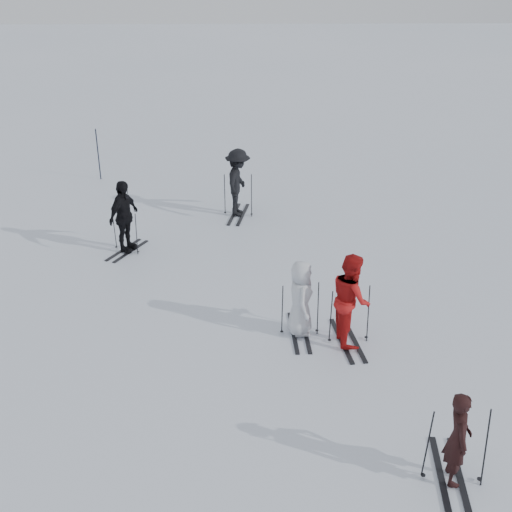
{
  "coord_description": "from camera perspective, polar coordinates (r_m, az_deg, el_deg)",
  "views": [
    {
      "loc": [
        -0.24,
        -11.79,
        7.13
      ],
      "look_at": [
        0.0,
        1.0,
        1.0
      ],
      "focal_mm": 45.0,
      "sensor_mm": 36.0,
      "label": 1
    }
  ],
  "objects": [
    {
      "name": "ground",
      "position": [
        13.78,
        0.08,
        -5.56
      ],
      "size": [
        120.0,
        120.0,
        0.0
      ],
      "primitive_type": "plane",
      "color": "silver",
      "rests_on": "ground"
    },
    {
      "name": "skier_near_dark",
      "position": [
        10.01,
        17.49,
        -15.31
      ],
      "size": [
        0.43,
        0.6,
        1.53
      ],
      "primitive_type": "imported",
      "rotation": [
        0.0,
        0.0,
        1.46
      ],
      "color": "black",
      "rests_on": "ground"
    },
    {
      "name": "skier_red",
      "position": [
        12.69,
        8.42,
        -3.87
      ],
      "size": [
        0.82,
        1.0,
        1.89
      ],
      "primitive_type": "imported",
      "rotation": [
        0.0,
        0.0,
        1.69
      ],
      "color": "#B01413",
      "rests_on": "ground"
    },
    {
      "name": "skier_grey",
      "position": [
        12.91,
        3.97,
        -3.85
      ],
      "size": [
        0.53,
        0.8,
        1.59
      ],
      "primitive_type": "imported",
      "rotation": [
        0.0,
        0.0,
        1.61
      ],
      "color": "silver",
      "rests_on": "ground"
    },
    {
      "name": "skier_uphill_left",
      "position": [
        16.74,
        -11.65,
        3.38
      ],
      "size": [
        0.9,
        1.2,
        1.89
      ],
      "primitive_type": "imported",
      "rotation": [
        0.0,
        0.0,
        1.11
      ],
      "color": "black",
      "rests_on": "ground"
    },
    {
      "name": "skier_uphill_far",
      "position": [
        18.75,
        -1.62,
        6.48
      ],
      "size": [
        0.94,
        1.38,
        1.97
      ],
      "primitive_type": "imported",
      "rotation": [
        0.0,
        0.0,
        1.39
      ],
      "color": "black",
      "rests_on": "ground"
    },
    {
      "name": "skis_near_dark",
      "position": [
        10.07,
        17.42,
        -15.73
      ],
      "size": [
        1.94,
        1.18,
        1.34
      ],
      "primitive_type": null,
      "rotation": [
        0.0,
        0.0,
        1.46
      ],
      "color": "black",
      "rests_on": "ground"
    },
    {
      "name": "skis_red",
      "position": [
        12.85,
        8.33,
        -5.13
      ],
      "size": [
        1.8,
        1.1,
        1.24
      ],
      "primitive_type": null,
      "rotation": [
        0.0,
        0.0,
        1.69
      ],
      "color": "black",
      "rests_on": "ground"
    },
    {
      "name": "skis_grey",
      "position": [
        13.01,
        3.95,
        -4.64
      ],
      "size": [
        1.65,
        0.91,
        1.18
      ],
      "primitive_type": null,
      "rotation": [
        0.0,
        0.0,
        1.61
      ],
      "color": "black",
      "rests_on": "ground"
    },
    {
      "name": "skis_uphill_left",
      "position": [
        16.89,
        -11.54,
        2.18
      ],
      "size": [
        1.75,
        1.42,
        1.13
      ],
      "primitive_type": null,
      "rotation": [
        0.0,
        0.0,
        1.11
      ],
      "color": "black",
      "rests_on": "ground"
    },
    {
      "name": "skis_uphill_far",
      "position": [
        18.87,
        -1.6,
        5.52
      ],
      "size": [
        1.92,
        1.24,
        1.3
      ],
      "primitive_type": null,
      "rotation": [
        0.0,
        0.0,
        1.39
      ],
      "color": "black",
      "rests_on": "ground"
    },
    {
      "name": "piste_marker",
      "position": [
        22.56,
        -13.85,
        8.76
      ],
      "size": [
        0.04,
        0.04,
        1.74
      ],
      "primitive_type": "cylinder",
      "rotation": [
        0.0,
        0.0,
        -0.06
      ],
      "color": "black",
      "rests_on": "ground"
    }
  ]
}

